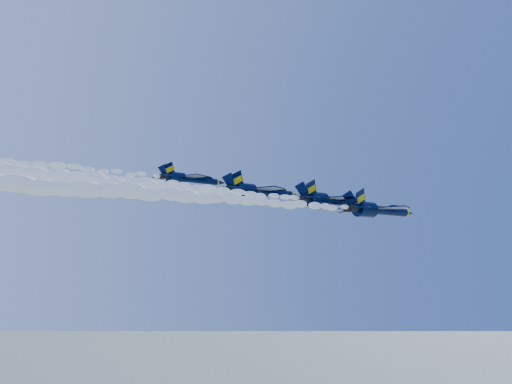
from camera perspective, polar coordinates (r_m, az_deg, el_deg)
jet_lead at (r=95.17m, az=13.81°, el=-2.00°), size 18.77×15.40×6.97m
smoke_trail_jet_lead at (r=70.66m, az=-5.63°, el=-0.66°), size 58.00×2.54×2.29m
jet_second at (r=97.29m, az=8.51°, el=-0.95°), size 18.54×15.21×6.89m
smoke_trail_jet_second at (r=75.75m, az=-11.54°, el=0.68°), size 58.00×2.51×2.26m
jet_third at (r=97.40m, az=0.45°, el=0.05°), size 18.80×15.42×6.99m
smoke_trail_jet_third at (r=80.72m, az=-20.97°, el=1.85°), size 58.00×2.55×2.29m
jet_fourth at (r=100.44m, az=-7.61°, el=1.49°), size 15.21×12.48×5.65m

